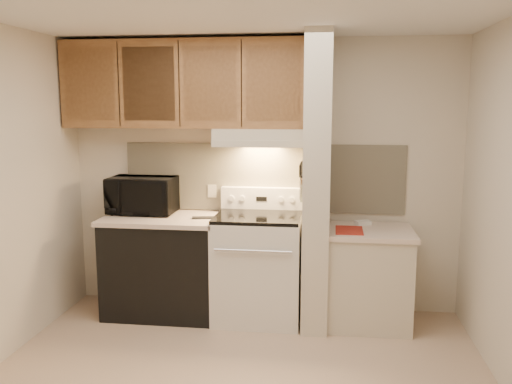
# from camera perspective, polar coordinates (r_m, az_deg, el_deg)

# --- Properties ---
(floor) EXTENTS (3.60, 3.60, 0.00)m
(floor) POSITION_cam_1_polar(r_m,az_deg,el_deg) (4.01, -1.99, -19.30)
(floor) COLOR #C3A68C
(floor) RESTS_ON ground
(ceiling) EXTENTS (3.60, 3.60, 0.00)m
(ceiling) POSITION_cam_1_polar(r_m,az_deg,el_deg) (3.57, -2.23, 18.69)
(ceiling) COLOR white
(ceiling) RESTS_ON wall_back
(wall_back) EXTENTS (3.60, 2.50, 0.02)m
(wall_back) POSITION_cam_1_polar(r_m,az_deg,el_deg) (5.05, 0.73, 1.71)
(wall_back) COLOR beige
(wall_back) RESTS_ON floor
(backsplash) EXTENTS (2.60, 0.02, 0.63)m
(backsplash) POSITION_cam_1_polar(r_m,az_deg,el_deg) (5.04, 0.71, 1.52)
(backsplash) COLOR beige
(backsplash) RESTS_ON wall_back
(range_body) EXTENTS (0.76, 0.65, 0.92)m
(range_body) POSITION_cam_1_polar(r_m,az_deg,el_deg) (4.88, 0.23, -8.06)
(range_body) COLOR silver
(range_body) RESTS_ON floor
(oven_window) EXTENTS (0.50, 0.01, 0.30)m
(oven_window) POSITION_cam_1_polar(r_m,az_deg,el_deg) (4.57, -0.28, -8.76)
(oven_window) COLOR black
(oven_window) RESTS_ON range_body
(oven_handle) EXTENTS (0.65, 0.02, 0.02)m
(oven_handle) POSITION_cam_1_polar(r_m,az_deg,el_deg) (4.47, -0.35, -6.23)
(oven_handle) COLOR silver
(oven_handle) RESTS_ON range_body
(cooktop) EXTENTS (0.74, 0.64, 0.03)m
(cooktop) POSITION_cam_1_polar(r_m,az_deg,el_deg) (4.76, 0.23, -2.60)
(cooktop) COLOR black
(cooktop) RESTS_ON range_body
(range_backguard) EXTENTS (0.76, 0.08, 0.20)m
(range_backguard) POSITION_cam_1_polar(r_m,az_deg,el_deg) (5.02, 0.64, -0.65)
(range_backguard) COLOR silver
(range_backguard) RESTS_ON range_body
(range_display) EXTENTS (0.10, 0.01, 0.04)m
(range_display) POSITION_cam_1_polar(r_m,az_deg,el_deg) (4.98, 0.58, -0.73)
(range_display) COLOR black
(range_display) RESTS_ON range_backguard
(range_knob_left_outer) EXTENTS (0.05, 0.02, 0.05)m
(range_knob_left_outer) POSITION_cam_1_polar(r_m,az_deg,el_deg) (5.02, -2.60, -0.66)
(range_knob_left_outer) COLOR silver
(range_knob_left_outer) RESTS_ON range_backguard
(range_knob_left_inner) EXTENTS (0.05, 0.02, 0.05)m
(range_knob_left_inner) POSITION_cam_1_polar(r_m,az_deg,el_deg) (5.00, -1.47, -0.69)
(range_knob_left_inner) COLOR silver
(range_knob_left_inner) RESTS_ON range_backguard
(range_knob_right_inner) EXTENTS (0.05, 0.02, 0.05)m
(range_knob_right_inner) POSITION_cam_1_polar(r_m,az_deg,el_deg) (4.96, 2.64, -0.78)
(range_knob_right_inner) COLOR silver
(range_knob_right_inner) RESTS_ON range_backguard
(range_knob_right_outer) EXTENTS (0.05, 0.02, 0.05)m
(range_knob_right_outer) POSITION_cam_1_polar(r_m,az_deg,el_deg) (4.95, 3.80, -0.81)
(range_knob_right_outer) COLOR silver
(range_knob_right_outer) RESTS_ON range_backguard
(dishwasher_front) EXTENTS (1.00, 0.63, 0.87)m
(dishwasher_front) POSITION_cam_1_polar(r_m,az_deg,el_deg) (5.08, -9.74, -7.79)
(dishwasher_front) COLOR black
(dishwasher_front) RESTS_ON floor
(left_countertop) EXTENTS (1.04, 0.67, 0.04)m
(left_countertop) POSITION_cam_1_polar(r_m,az_deg,el_deg) (4.97, -9.89, -2.77)
(left_countertop) COLOR beige
(left_countertop) RESTS_ON dishwasher_front
(spoon_rest) EXTENTS (0.22, 0.11, 0.01)m
(spoon_rest) POSITION_cam_1_polar(r_m,az_deg,el_deg) (4.82, -5.48, -2.71)
(spoon_rest) COLOR black
(spoon_rest) RESTS_ON left_countertop
(teal_jar) EXTENTS (0.09, 0.09, 0.09)m
(teal_jar) POSITION_cam_1_polar(r_m,az_deg,el_deg) (5.27, -12.83, -1.43)
(teal_jar) COLOR #286560
(teal_jar) RESTS_ON left_countertop
(outlet) EXTENTS (0.08, 0.01, 0.12)m
(outlet) POSITION_cam_1_polar(r_m,az_deg,el_deg) (5.12, -4.65, 0.09)
(outlet) COLOR beige
(outlet) RESTS_ON backsplash
(microwave) EXTENTS (0.61, 0.41, 0.33)m
(microwave) POSITION_cam_1_polar(r_m,az_deg,el_deg) (5.13, -11.83, -0.31)
(microwave) COLOR black
(microwave) RESTS_ON left_countertop
(partition_pillar) EXTENTS (0.22, 0.70, 2.50)m
(partition_pillar) POSITION_cam_1_polar(r_m,az_deg,el_deg) (4.67, 6.45, 1.02)
(partition_pillar) COLOR beige
(partition_pillar) RESTS_ON floor
(pillar_trim) EXTENTS (0.01, 0.70, 0.04)m
(pillar_trim) POSITION_cam_1_polar(r_m,az_deg,el_deg) (4.66, 5.03, 1.66)
(pillar_trim) COLOR olive
(pillar_trim) RESTS_ON partition_pillar
(knife_strip) EXTENTS (0.02, 0.42, 0.04)m
(knife_strip) POSITION_cam_1_polar(r_m,az_deg,el_deg) (4.61, 4.93, 1.82)
(knife_strip) COLOR black
(knife_strip) RESTS_ON partition_pillar
(knife_blade_a) EXTENTS (0.01, 0.03, 0.16)m
(knife_blade_a) POSITION_cam_1_polar(r_m,az_deg,el_deg) (4.47, 4.67, 0.29)
(knife_blade_a) COLOR silver
(knife_blade_a) RESTS_ON knife_strip
(knife_handle_a) EXTENTS (0.02, 0.02, 0.10)m
(knife_handle_a) POSITION_cam_1_polar(r_m,az_deg,el_deg) (4.44, 4.69, 2.19)
(knife_handle_a) COLOR black
(knife_handle_a) RESTS_ON knife_strip
(knife_blade_b) EXTENTS (0.01, 0.04, 0.18)m
(knife_blade_b) POSITION_cam_1_polar(r_m,az_deg,el_deg) (4.55, 4.72, 0.32)
(knife_blade_b) COLOR silver
(knife_blade_b) RESTS_ON knife_strip
(knife_handle_b) EXTENTS (0.02, 0.02, 0.10)m
(knife_handle_b) POSITION_cam_1_polar(r_m,az_deg,el_deg) (4.51, 4.74, 2.30)
(knife_handle_b) COLOR black
(knife_handle_b) RESTS_ON knife_strip
(knife_blade_c) EXTENTS (0.01, 0.04, 0.20)m
(knife_blade_c) POSITION_cam_1_polar(r_m,az_deg,el_deg) (4.62, 4.76, 0.34)
(knife_blade_c) COLOR silver
(knife_blade_c) RESTS_ON knife_strip
(knife_handle_c) EXTENTS (0.02, 0.02, 0.10)m
(knife_handle_c) POSITION_cam_1_polar(r_m,az_deg,el_deg) (4.60, 4.79, 2.43)
(knife_handle_c) COLOR black
(knife_handle_c) RESTS_ON knife_strip
(knife_blade_d) EXTENTS (0.01, 0.04, 0.16)m
(knife_blade_d) POSITION_cam_1_polar(r_m,az_deg,el_deg) (4.71, 4.82, 0.75)
(knife_blade_d) COLOR silver
(knife_blade_d) RESTS_ON knife_strip
(knife_handle_d) EXTENTS (0.02, 0.02, 0.10)m
(knife_handle_d) POSITION_cam_1_polar(r_m,az_deg,el_deg) (4.69, 4.84, 2.57)
(knife_handle_d) COLOR black
(knife_handle_d) RESTS_ON knife_strip
(knife_blade_e) EXTENTS (0.01, 0.04, 0.18)m
(knife_blade_e) POSITION_cam_1_polar(r_m,az_deg,el_deg) (4.80, 4.87, 0.79)
(knife_blade_e) COLOR silver
(knife_blade_e) RESTS_ON knife_strip
(knife_handle_e) EXTENTS (0.02, 0.02, 0.10)m
(knife_handle_e) POSITION_cam_1_polar(r_m,az_deg,el_deg) (4.76, 4.88, 2.66)
(knife_handle_e) COLOR black
(knife_handle_e) RESTS_ON knife_strip
(oven_mitt) EXTENTS (0.03, 0.11, 0.26)m
(oven_mitt) POSITION_cam_1_polar(r_m,az_deg,el_deg) (4.85, 4.91, 0.54)
(oven_mitt) COLOR gray
(oven_mitt) RESTS_ON partition_pillar
(right_cab_base) EXTENTS (0.70, 0.60, 0.81)m
(right_cab_base) POSITION_cam_1_polar(r_m,az_deg,el_deg) (4.88, 11.74, -8.97)
(right_cab_base) COLOR beige
(right_cab_base) RESTS_ON floor
(right_countertop) EXTENTS (0.74, 0.64, 0.04)m
(right_countertop) POSITION_cam_1_polar(r_m,az_deg,el_deg) (4.76, 11.91, -4.11)
(right_countertop) COLOR beige
(right_countertop) RESTS_ON right_cab_base
(red_folder) EXTENTS (0.23, 0.31, 0.01)m
(red_folder) POSITION_cam_1_polar(r_m,az_deg,el_deg) (4.67, 9.79, -3.99)
(red_folder) COLOR #A1261A
(red_folder) RESTS_ON right_countertop
(white_box) EXTENTS (0.16, 0.13, 0.04)m
(white_box) POSITION_cam_1_polar(r_m,az_deg,el_deg) (4.92, 11.19, -3.19)
(white_box) COLOR white
(white_box) RESTS_ON right_countertop
(range_hood) EXTENTS (0.78, 0.44, 0.15)m
(range_hood) POSITION_cam_1_polar(r_m,az_deg,el_deg) (4.79, 0.42, 5.81)
(range_hood) COLOR beige
(range_hood) RESTS_ON upper_cabinets
(hood_lip) EXTENTS (0.78, 0.04, 0.06)m
(hood_lip) POSITION_cam_1_polar(r_m,az_deg,el_deg) (4.59, 0.10, 5.08)
(hood_lip) COLOR beige
(hood_lip) RESTS_ON range_hood
(upper_cabinets) EXTENTS (2.18, 0.33, 0.77)m
(upper_cabinets) POSITION_cam_1_polar(r_m,az_deg,el_deg) (4.96, -7.59, 11.16)
(upper_cabinets) COLOR olive
(upper_cabinets) RESTS_ON wall_back
(cab_door_a) EXTENTS (0.46, 0.01, 0.63)m
(cab_door_a) POSITION_cam_1_polar(r_m,az_deg,el_deg) (5.09, -17.16, 10.79)
(cab_door_a) COLOR olive
(cab_door_a) RESTS_ON upper_cabinets
(cab_gap_a) EXTENTS (0.01, 0.01, 0.73)m
(cab_gap_a) POSITION_cam_1_polar(r_m,az_deg,el_deg) (4.98, -14.26, 10.95)
(cab_gap_a) COLOR black
(cab_gap_a) RESTS_ON upper_cabinets
(cab_door_b) EXTENTS (0.46, 0.01, 0.63)m
(cab_door_b) POSITION_cam_1_polar(r_m,az_deg,el_deg) (4.89, -11.23, 11.09)
(cab_door_b) COLOR olive
(cab_door_b) RESTS_ON upper_cabinets
(cab_gap_b) EXTENTS (0.01, 0.01, 0.73)m
(cab_gap_b) POSITION_cam_1_polar(r_m,az_deg,el_deg) (4.81, -8.09, 11.21)
(cab_gap_b) COLOR black
(cab_gap_b) RESTS_ON upper_cabinets
(cab_door_c) EXTENTS (0.46, 0.01, 0.63)m
(cab_door_c) POSITION_cam_1_polar(r_m,az_deg,el_deg) (4.74, -4.85, 11.29)
(cab_door_c) COLOR olive
(cab_door_c) RESTS_ON upper_cabinets
(cab_gap_c) EXTENTS (0.01, 0.01, 0.73)m
(cab_gap_c) POSITION_cam_1_polar(r_m,az_deg,el_deg) (4.69, -1.54, 11.35)
(cab_gap_c) COLOR black
(cab_gap_c) RESTS_ON upper_cabinets
(cab_door_d) EXTENTS (0.46, 0.01, 0.63)m
(cab_door_d) POSITION_cam_1_polar(r_m,az_deg,el_deg) (4.66, 1.84, 11.36)
(cab_door_d) COLOR olive
(cab_door_d) RESTS_ON upper_cabinets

